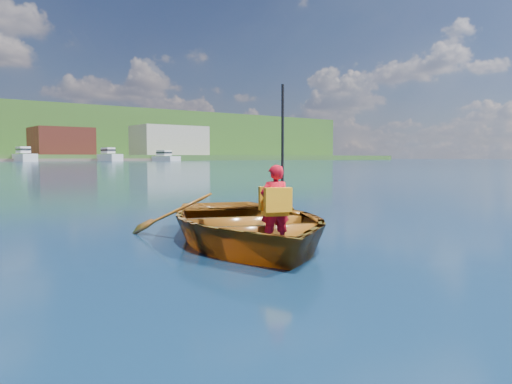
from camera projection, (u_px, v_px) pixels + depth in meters
name	position (u px, v px, depth m)	size (l,w,h in m)	color
ground	(231.00, 233.00, 8.06)	(600.00, 600.00, 0.00)	#0F2947
rowboat	(245.00, 223.00, 7.07)	(4.41, 5.10, 0.89)	brown
child_paddler	(275.00, 204.00, 6.23)	(0.44, 0.43, 2.04)	#AF091A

